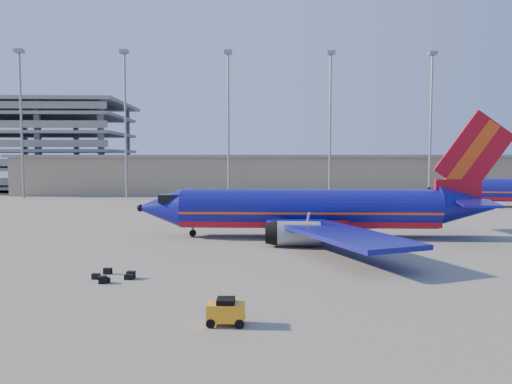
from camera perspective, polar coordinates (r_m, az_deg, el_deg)
ground at (r=52.95m, az=0.96°, el=-4.81°), size 220.00×220.00×0.00m
terminal_building at (r=111.01m, az=4.79°, el=2.10°), size 122.00×16.00×8.50m
parking_garage at (r=139.73m, az=-26.99°, el=5.13°), size 62.00×32.00×21.40m
light_mast_row at (r=98.97m, az=2.70°, el=9.54°), size 101.60×1.60×28.65m
aircraft_main at (r=50.91m, az=7.06°, el=-2.10°), size 37.82×36.31×12.80m
baggage_tug at (r=25.02m, az=-3.46°, el=-13.44°), size 1.90×1.21×1.32m
luggage_pile at (r=35.10m, az=-16.04°, el=-9.24°), size 2.86×3.06×0.49m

